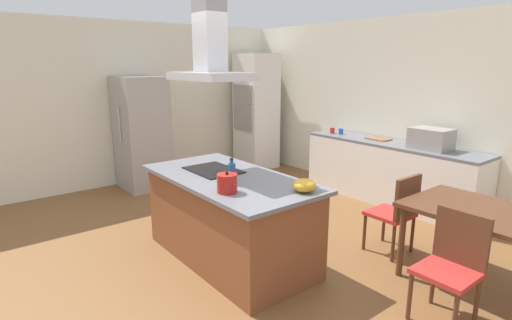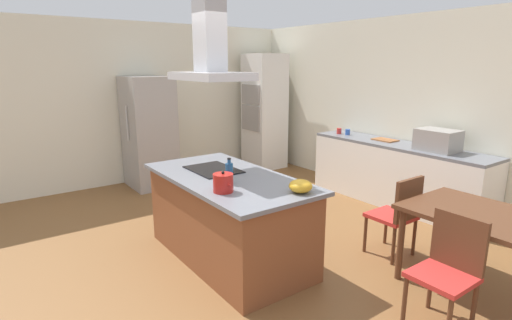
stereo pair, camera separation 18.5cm
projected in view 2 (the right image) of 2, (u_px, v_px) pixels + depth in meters
ground at (328, 225)px, 5.12m from camera, size 16.00×16.00×0.00m
wall_back at (417, 111)px, 5.80m from camera, size 7.20×0.10×2.70m
wall_left at (174, 101)px, 7.24m from camera, size 0.10×8.80×2.70m
kitchen_island at (229, 217)px, 4.16m from camera, size 1.99×1.01×0.90m
cooktop at (213, 169)px, 4.29m from camera, size 0.60×0.44×0.01m
tea_kettle at (223, 183)px, 3.54m from camera, size 0.23×0.18×0.19m
olive_oil_bottle at (229, 173)px, 3.78m from camera, size 0.07×0.07×0.25m
mixing_bowl at (301, 186)px, 3.53m from camera, size 0.21×0.21×0.12m
back_counter at (396, 174)px, 5.81m from camera, size 2.68×0.62×0.90m
countertop_microwave at (438, 140)px, 5.21m from camera, size 0.50×0.38×0.28m
coffee_mug_red at (339, 131)px, 6.50m from camera, size 0.08×0.08×0.09m
coffee_mug_blue at (348, 132)px, 6.41m from camera, size 0.08×0.08×0.09m
cutting_board at (385, 140)px, 5.94m from camera, size 0.34×0.24×0.02m
wall_oven_stack at (264, 112)px, 7.80m from camera, size 0.70×0.66×2.20m
refrigerator at (149, 132)px, 6.59m from camera, size 0.80×0.73×1.82m
dining_table at (493, 225)px, 3.41m from camera, size 1.40×0.90×0.75m
chair_facing_island at (449, 264)px, 3.07m from camera, size 0.42×0.42×0.89m
chair_at_left_end at (399, 212)px, 4.17m from camera, size 0.42×0.42×0.89m
range_hood at (210, 55)px, 4.01m from camera, size 0.90×0.55×0.78m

